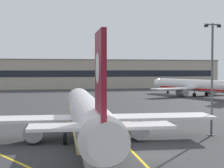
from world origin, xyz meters
TOP-DOWN VIEW (x-y plane):
  - ground_plane at (0.00, 0.00)m, footprint 400.00×400.00m
  - taxiway_centreline at (0.00, 30.00)m, footprint 9.97×179.76m
  - taxiway_lead_in_stripe at (-14.00, 2.00)m, footprint 28.28×53.20m
  - airliner_foreground at (-5.36, 8.97)m, footprint 32.28×41.53m
  - airliner_background at (39.55, 71.78)m, footprint 31.67×40.10m
  - apron_lamp_post at (11.07, 8.70)m, footprint 2.24×0.90m
  - safety_cone_by_nose_gear at (-5.27, 24.80)m, footprint 0.44×0.44m
  - terminal_building at (2.47, 126.05)m, footprint 143.08×12.40m

SIDE VIEW (x-z plane):
  - ground_plane at x=0.00m, z-range 0.00..0.00m
  - taxiway_centreline at x=0.00m, z-range 0.00..0.01m
  - taxiway_lead_in_stripe at x=-14.00m, z-range 0.00..0.01m
  - safety_cone_by_nose_gear at x=-5.27m, z-range -0.02..0.53m
  - airliner_background at x=39.55m, z-range -2.43..9.10m
  - airliner_foreground at x=-5.36m, z-range -2.46..9.19m
  - terminal_building at x=2.47m, z-range 0.01..12.99m
  - apron_lamp_post at x=11.07m, z-range 0.32..14.90m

